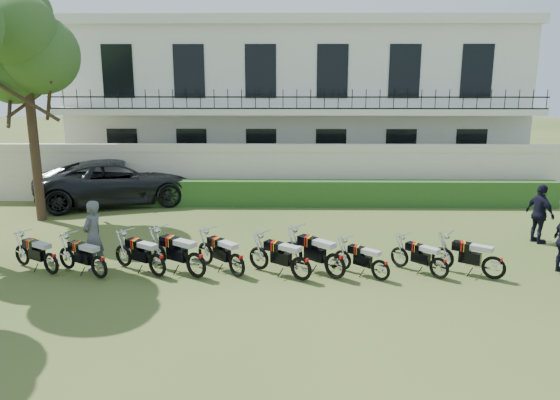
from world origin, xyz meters
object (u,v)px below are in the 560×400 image
(suv, at_px, (119,182))
(officer_5, at_px, (540,214))
(motorcycle_7, at_px, (381,265))
(motorcycle_1, at_px, (99,262))
(motorcycle_3, at_px, (196,259))
(motorcycle_8, at_px, (440,263))
(motorcycle_9, at_px, (494,262))
(inspector, at_px, (93,235))
(motorcycle_2, at_px, (157,260))
(motorcycle_4, at_px, (237,259))
(motorcycle_0, at_px, (51,258))
(motorcycle_5, at_px, (301,263))
(tree_west_near, at_px, (25,46))
(motorcycle_6, at_px, (335,260))

(suv, xyz_separation_m, officer_5, (14.25, -4.91, 0.04))
(motorcycle_7, bearing_deg, officer_5, -17.85)
(motorcycle_1, xyz_separation_m, motorcycle_3, (2.42, 0.07, 0.06))
(motorcycle_8, distance_m, motorcycle_9, 1.34)
(inspector, bearing_deg, motorcycle_7, 101.65)
(motorcycle_2, bearing_deg, motorcycle_4, -55.00)
(motorcycle_2, xyz_separation_m, officer_5, (10.90, 3.05, 0.43))
(motorcycle_3, height_order, officer_5, officer_5)
(motorcycle_0, xyz_separation_m, motorcycle_8, (9.84, -0.15, -0.02))
(motorcycle_0, bearing_deg, motorcycle_5, -61.52)
(motorcycle_2, height_order, motorcycle_9, motorcycle_2)
(motorcycle_8, relative_size, officer_5, 0.70)
(motorcycle_4, height_order, motorcycle_7, motorcycle_4)
(motorcycle_9, xyz_separation_m, suv, (-11.77, 8.02, 0.39))
(tree_west_near, distance_m, motorcycle_2, 9.34)
(motorcycle_0, distance_m, officer_5, 13.97)
(motorcycle_2, xyz_separation_m, motorcycle_4, (2.01, 0.03, 0.00))
(motorcycle_0, distance_m, motorcycle_2, 2.76)
(officer_5, bearing_deg, motorcycle_7, 102.12)
(motorcycle_1, distance_m, motorcycle_5, 5.05)
(tree_west_near, xyz_separation_m, motorcycle_7, (10.92, -5.61, -5.47))
(motorcycle_3, height_order, motorcycle_8, motorcycle_3)
(suv, bearing_deg, motorcycle_6, -154.49)
(motorcycle_3, distance_m, motorcycle_9, 7.43)
(motorcycle_0, bearing_deg, motorcycle_7, -60.57)
(inspector, bearing_deg, motorcycle_0, -48.31)
(motorcycle_3, bearing_deg, officer_5, -38.10)
(motorcycle_2, xyz_separation_m, motorcycle_5, (3.62, -0.22, 0.01))
(motorcycle_6, xyz_separation_m, motorcycle_8, (2.61, 0.06, -0.09))
(motorcycle_1, xyz_separation_m, suv, (-1.92, 8.10, 0.40))
(motorcycle_3, height_order, inspector, inspector)
(motorcycle_2, relative_size, motorcycle_8, 1.27)
(motorcycle_0, height_order, motorcycle_4, motorcycle_4)
(motorcycle_8, height_order, inspector, inspector)
(motorcycle_0, xyz_separation_m, motorcycle_4, (4.76, -0.10, 0.03))
(motorcycle_9, bearing_deg, motorcycle_4, 122.32)
(motorcycle_0, distance_m, motorcycle_7, 8.36)
(motorcycle_1, bearing_deg, motorcycle_5, -58.93)
(motorcycle_6, relative_size, motorcycle_9, 0.99)
(motorcycle_0, relative_size, motorcycle_8, 1.24)
(motorcycle_4, bearing_deg, motorcycle_5, -53.86)
(motorcycle_7, height_order, suv, suv)
(motorcycle_3, height_order, suv, suv)
(motorcycle_6, xyz_separation_m, inspector, (-6.26, 0.64, 0.41))
(motorcycle_2, bearing_deg, motorcycle_6, -56.79)
(tree_west_near, relative_size, motorcycle_7, 5.95)
(motorcycle_5, distance_m, inspector, 5.48)
(motorcycle_7, xyz_separation_m, officer_5, (5.30, 3.23, 0.48))
(motorcycle_0, height_order, motorcycle_3, motorcycle_3)
(motorcycle_0, xyz_separation_m, motorcycle_2, (2.76, -0.13, 0.02))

